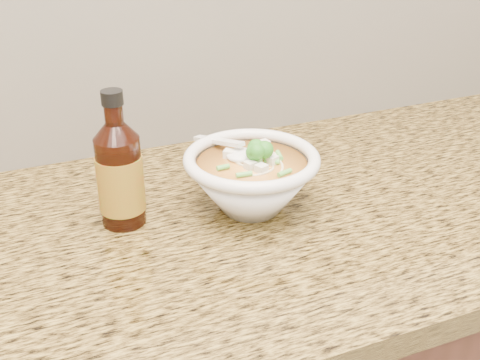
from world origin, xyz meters
name	(u,v)px	position (x,y,z in m)	size (l,w,h in m)	color
counter_slab	(149,243)	(0.00, 1.68, 0.88)	(4.00, 0.68, 0.04)	olive
soup_bowl	(252,181)	(0.18, 1.68, 0.95)	(0.22, 0.24, 0.12)	white
hot_sauce_bottle	(120,175)	(-0.03, 1.72, 0.98)	(0.08, 0.08, 0.22)	#331007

